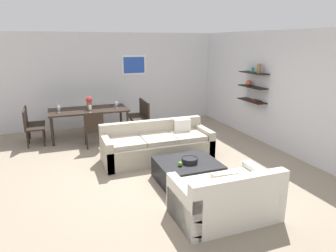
% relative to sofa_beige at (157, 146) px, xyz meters
% --- Properties ---
extents(ground_plane, '(18.00, 18.00, 0.00)m').
position_rel_sofa_beige_xyz_m(ground_plane, '(-0.15, -0.34, -0.29)').
color(ground_plane, gray).
extents(back_wall_unit, '(8.40, 0.09, 2.70)m').
position_rel_sofa_beige_xyz_m(back_wall_unit, '(0.15, 3.19, 1.06)').
color(back_wall_unit, silver).
rests_on(back_wall_unit, ground).
extents(right_wall_shelf_unit, '(0.34, 8.20, 2.70)m').
position_rel_sofa_beige_xyz_m(right_wall_shelf_unit, '(2.87, 0.27, 1.06)').
color(right_wall_shelf_unit, silver).
rests_on(right_wall_shelf_unit, ground).
extents(sofa_beige, '(2.30, 0.90, 0.78)m').
position_rel_sofa_beige_xyz_m(sofa_beige, '(0.00, 0.00, 0.00)').
color(sofa_beige, '#B2A893').
rests_on(sofa_beige, ground).
extents(loveseat_white, '(1.44, 0.90, 0.78)m').
position_rel_sofa_beige_xyz_m(loveseat_white, '(0.17, -2.50, 0.00)').
color(loveseat_white, silver).
rests_on(loveseat_white, ground).
extents(coffee_table, '(1.07, 0.96, 0.38)m').
position_rel_sofa_beige_xyz_m(coffee_table, '(0.15, -1.24, -0.10)').
color(coffee_table, black).
rests_on(coffee_table, ground).
extents(decorative_bowl, '(0.29, 0.29, 0.09)m').
position_rel_sofa_beige_xyz_m(decorative_bowl, '(0.17, -1.29, 0.14)').
color(decorative_bowl, black).
rests_on(decorative_bowl, coffee_table).
extents(apple_on_coffee_table, '(0.08, 0.08, 0.08)m').
position_rel_sofa_beige_xyz_m(apple_on_coffee_table, '(-0.05, -1.38, 0.13)').
color(apple_on_coffee_table, '#669E2D').
rests_on(apple_on_coffee_table, coffee_table).
extents(dining_table, '(1.98, 0.97, 0.75)m').
position_rel_sofa_beige_xyz_m(dining_table, '(-1.17, 2.11, 0.39)').
color(dining_table, black).
rests_on(dining_table, ground).
extents(dining_chair_right_near, '(0.44, 0.44, 0.88)m').
position_rel_sofa_beige_xyz_m(dining_chair_right_near, '(0.23, 1.89, 0.21)').
color(dining_chair_right_near, black).
rests_on(dining_chair_right_near, ground).
extents(dining_chair_foot, '(0.44, 0.44, 0.88)m').
position_rel_sofa_beige_xyz_m(dining_chair_foot, '(-1.17, 1.21, 0.21)').
color(dining_chair_foot, black).
rests_on(dining_chair_foot, ground).
extents(dining_chair_right_far, '(0.44, 0.44, 0.88)m').
position_rel_sofa_beige_xyz_m(dining_chair_right_far, '(0.23, 2.32, 0.21)').
color(dining_chair_right_far, black).
rests_on(dining_chair_right_far, ground).
extents(dining_chair_left_far, '(0.44, 0.44, 0.88)m').
position_rel_sofa_beige_xyz_m(dining_chair_left_far, '(-2.56, 2.32, 0.21)').
color(dining_chair_left_far, black).
rests_on(dining_chair_left_far, ground).
extents(dining_chair_left_near, '(0.44, 0.44, 0.88)m').
position_rel_sofa_beige_xyz_m(dining_chair_left_near, '(-2.56, 1.89, 0.21)').
color(dining_chair_left_near, black).
rests_on(dining_chair_left_near, ground).
extents(wine_glass_foot, '(0.07, 0.07, 0.18)m').
position_rel_sofa_beige_xyz_m(wine_glass_foot, '(-1.17, 1.68, 0.58)').
color(wine_glass_foot, silver).
rests_on(wine_glass_foot, dining_table).
extents(wine_glass_right_near, '(0.07, 0.07, 0.16)m').
position_rel_sofa_beige_xyz_m(wine_glass_right_near, '(-0.45, 1.99, 0.57)').
color(wine_glass_right_near, silver).
rests_on(wine_glass_right_near, dining_table).
extents(wine_glass_left_far, '(0.08, 0.08, 0.18)m').
position_rel_sofa_beige_xyz_m(wine_glass_left_far, '(-1.89, 2.23, 0.59)').
color(wine_glass_left_far, silver).
rests_on(wine_glass_left_far, dining_table).
extents(wine_glass_right_far, '(0.07, 0.07, 0.16)m').
position_rel_sofa_beige_xyz_m(wine_glass_right_far, '(-0.45, 2.23, 0.57)').
color(wine_glass_right_far, silver).
rests_on(wine_glass_right_far, dining_table).
extents(wine_glass_left_near, '(0.07, 0.07, 0.16)m').
position_rel_sofa_beige_xyz_m(wine_glass_left_near, '(-1.89, 1.99, 0.57)').
color(wine_glass_left_near, silver).
rests_on(wine_glass_left_near, dining_table).
extents(centerpiece_vase, '(0.16, 0.16, 0.33)m').
position_rel_sofa_beige_xyz_m(centerpiece_vase, '(-1.14, 2.09, 0.64)').
color(centerpiece_vase, olive).
rests_on(centerpiece_vase, dining_table).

